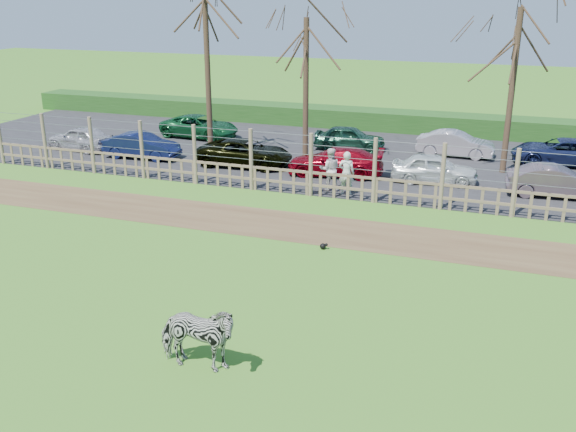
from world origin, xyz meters
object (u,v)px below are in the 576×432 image
(car_12, at_px, (561,152))
(car_1, at_px, (142,146))
(car_0, at_px, (81,138))
(car_11, at_px, (455,144))
(visitor_b, at_px, (330,169))
(car_8, at_px, (200,126))
(car_3, at_px, (335,162))
(car_5, at_px, (556,181))
(crow, at_px, (323,246))
(tree_left, at_px, (206,37))
(car_2, at_px, (245,153))
(visitor_a, at_px, (346,173))
(car_4, at_px, (435,169))
(car_10, at_px, (350,138))
(tree_mid, at_px, (306,55))
(tree_right, at_px, (516,51))
(zebra, at_px, (197,337))

(car_12, bearing_deg, car_1, -77.93)
(car_0, bearing_deg, car_11, 112.27)
(visitor_b, bearing_deg, car_8, -56.88)
(car_3, relative_size, car_5, 1.14)
(car_11, distance_m, car_12, 4.71)
(visitor_b, xyz_separation_m, crow, (1.50, -5.97, -0.80))
(tree_left, relative_size, car_2, 1.82)
(visitor_a, distance_m, car_11, 8.48)
(visitor_b, xyz_separation_m, car_1, (-9.90, 2.09, -0.26))
(car_2, height_order, car_8, same)
(visitor_a, bearing_deg, car_12, -141.64)
(visitor_a, xyz_separation_m, car_8, (-10.13, 7.42, -0.26))
(car_4, xyz_separation_m, car_10, (-4.78, 4.52, 0.00))
(car_0, relative_size, car_2, 0.82)
(tree_mid, bearing_deg, car_5, -12.90)
(tree_right, height_order, car_8, tree_right)
(tree_right, relative_size, crow, 28.90)
(visitor_a, bearing_deg, car_3, -71.16)
(tree_left, distance_m, car_3, 8.43)
(tree_right, relative_size, car_11, 2.02)
(visitor_a, distance_m, car_2, 6.08)
(car_5, bearing_deg, car_4, 80.19)
(crow, bearing_deg, car_11, 78.75)
(tree_left, height_order, car_1, tree_left)
(zebra, xyz_separation_m, car_11, (3.27, 20.76, -0.13))
(car_5, bearing_deg, car_11, 33.78)
(car_2, bearing_deg, car_5, -94.46)
(crow, relative_size, car_3, 0.06)
(tree_mid, bearing_deg, visitor_b, -61.44)
(tree_left, distance_m, visitor_a, 9.93)
(zebra, height_order, car_11, zebra)
(tree_left, xyz_separation_m, crow, (8.53, -9.62, -5.51))
(car_0, relative_size, car_12, 0.82)
(visitor_b, distance_m, car_12, 11.58)
(car_3, height_order, car_4, same)
(visitor_a, xyz_separation_m, car_1, (-10.66, 2.40, -0.26))
(tree_left, relative_size, car_5, 2.16)
(tree_mid, bearing_deg, zebra, -79.19)
(car_8, xyz_separation_m, car_12, (18.25, 0.32, 0.00))
(car_11, bearing_deg, car_0, 107.16)
(car_0, xyz_separation_m, car_2, (9.00, -0.12, 0.00))
(car_3, bearing_deg, tree_mid, -145.35)
(visitor_b, bearing_deg, tree_mid, -81.13)
(car_4, bearing_deg, car_0, 84.53)
(car_4, bearing_deg, car_2, 85.32)
(tree_mid, bearing_deg, car_1, -160.82)
(car_8, distance_m, car_10, 8.40)
(visitor_a, xyz_separation_m, car_4, (3.05, 2.82, -0.26))
(car_1, bearing_deg, car_12, -76.75)
(car_3, distance_m, car_8, 10.23)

